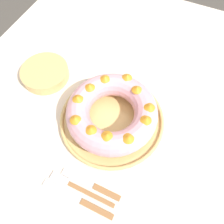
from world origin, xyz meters
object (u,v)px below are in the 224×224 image
at_px(serving_dish, 112,119).
at_px(serving_knife, 82,202).
at_px(bundt_cake, 112,112).
at_px(fork, 77,188).
at_px(side_bowl, 45,73).
at_px(cake_knife, 95,186).

xyz_separation_m(serving_dish, serving_knife, (-0.27, -0.03, -0.01)).
bearing_deg(bundt_cake, serving_dish, 34.26).
relative_size(bundt_cake, serving_knife, 1.30).
height_order(fork, side_bowl, side_bowl).
bearing_deg(serving_dish, side_bowl, 78.04).
height_order(bundt_cake, cake_knife, bundt_cake).
relative_size(cake_knife, side_bowl, 1.08).
bearing_deg(serving_knife, cake_knife, -14.35).
distance_m(serving_dish, cake_knife, 0.22).
bearing_deg(fork, cake_knife, -63.66).
xyz_separation_m(bundt_cake, serving_knife, (-0.27, -0.03, -0.06)).
bearing_deg(cake_knife, serving_dish, 11.72).
xyz_separation_m(serving_dish, cake_knife, (-0.22, -0.05, -0.01)).
distance_m(serving_dish, bundt_cake, 0.05).
height_order(cake_knife, side_bowl, side_bowl).
relative_size(fork, serving_knife, 0.92).
bearing_deg(cake_knife, fork, 118.54).
bearing_deg(fork, serving_knife, -133.44).
height_order(serving_knife, cake_knife, same).
height_order(fork, serving_knife, serving_knife).
xyz_separation_m(bundt_cake, cake_knife, (-0.22, -0.05, -0.06)).
height_order(fork, cake_knife, cake_knife).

